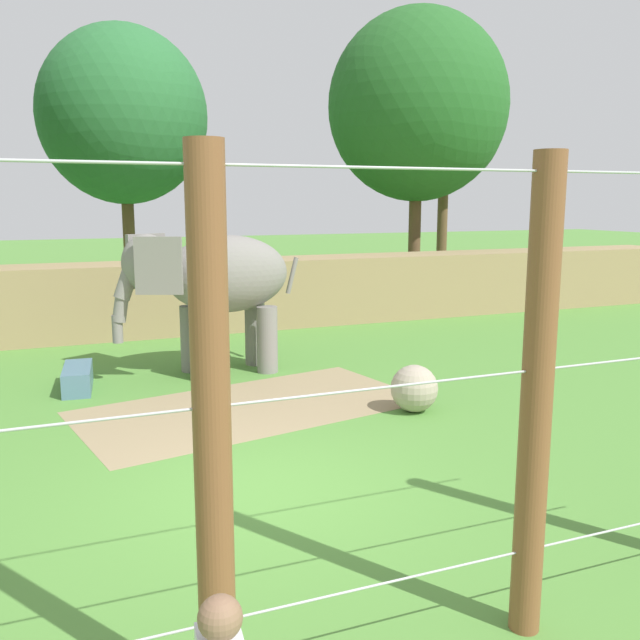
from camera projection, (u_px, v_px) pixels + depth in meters
ground_plane at (260, 492)px, 8.34m from camera, size 120.00×120.00×0.00m
dirt_patch at (251, 407)px, 11.78m from camera, size 6.28×4.10×0.01m
embankment_wall at (140, 299)px, 18.07m from camera, size 36.00×1.80×1.90m
elephant at (213, 281)px, 13.77m from camera, size 3.91×1.65×2.90m
enrichment_ball at (414, 388)px, 11.46m from camera, size 0.80×0.80×0.80m
cable_fence at (392, 423)px, 4.88m from camera, size 8.44×0.25×3.90m
feed_trough at (78, 378)px, 12.82m from camera, size 0.63×1.44×0.44m
tree_left_of_centre at (418, 107)px, 23.82m from camera, size 6.29×6.29×10.10m
tree_right_of_centre at (123, 116)px, 24.42m from camera, size 6.00×6.00×9.70m
tree_far_right at (445, 128)px, 28.89m from camera, size 4.78×4.78×9.13m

